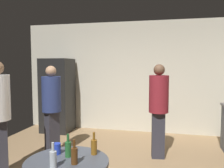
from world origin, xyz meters
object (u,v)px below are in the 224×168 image
at_px(beer_bottle_green, 68,149).
at_px(plastic_cup_blue, 57,149).
at_px(refrigerator, 58,95).
at_px(beer_bottle_amber, 94,146).
at_px(person_in_navy_shirt, 52,103).
at_px(beer_bottle_clear, 53,159).
at_px(person_in_maroon_shirt, 159,104).
at_px(beer_bottle_brown, 74,155).

height_order(beer_bottle_green, plastic_cup_blue, beer_bottle_green).
xyz_separation_m(refrigerator, beer_bottle_amber, (1.90, -3.05, -0.08)).
bearing_deg(person_in_navy_shirt, beer_bottle_clear, -32.07).
bearing_deg(beer_bottle_clear, plastic_cup_blue, 110.93).
bearing_deg(beer_bottle_green, refrigerator, 117.79).
relative_size(beer_bottle_amber, beer_bottle_clear, 1.00).
distance_m(beer_bottle_green, plastic_cup_blue, 0.15).
xyz_separation_m(plastic_cup_blue, person_in_navy_shirt, (-0.93, 1.68, 0.16)).
xyz_separation_m(beer_bottle_amber, beer_bottle_clear, (-0.26, -0.38, 0.00)).
xyz_separation_m(beer_bottle_green, plastic_cup_blue, (-0.14, 0.04, -0.03)).
relative_size(beer_bottle_green, person_in_maroon_shirt, 0.14).
relative_size(refrigerator, beer_bottle_amber, 7.83).
bearing_deg(beer_bottle_amber, beer_bottle_clear, -124.07).
xyz_separation_m(person_in_navy_shirt, person_in_maroon_shirt, (1.89, 0.29, 0.02)).
xyz_separation_m(refrigerator, beer_bottle_green, (1.67, -3.17, -0.08)).
height_order(beer_bottle_amber, person_in_maroon_shirt, person_in_maroon_shirt).
bearing_deg(beer_bottle_green, person_in_maroon_shirt, 67.81).
xyz_separation_m(plastic_cup_blue, person_in_maroon_shirt, (0.96, 1.97, 0.18)).
xyz_separation_m(beer_bottle_clear, person_in_maroon_shirt, (0.85, 2.27, 0.15)).
bearing_deg(beer_bottle_amber, person_in_navy_shirt, 129.14).
relative_size(beer_bottle_green, plastic_cup_blue, 2.09).
bearing_deg(person_in_maroon_shirt, plastic_cup_blue, -33.09).
bearing_deg(beer_bottle_green, person_in_navy_shirt, 121.99).
height_order(refrigerator, person_in_navy_shirt, refrigerator).
bearing_deg(beer_bottle_brown, refrigerator, 118.44).
bearing_deg(beer_bottle_clear, person_in_navy_shirt, 117.86).
bearing_deg(plastic_cup_blue, beer_bottle_clear, -69.07).
bearing_deg(beer_bottle_amber, refrigerator, 121.90).
xyz_separation_m(refrigerator, person_in_maroon_shirt, (2.49, -1.16, 0.07)).
bearing_deg(person_in_navy_shirt, refrigerator, 142.41).
bearing_deg(person_in_navy_shirt, beer_bottle_green, -27.94).
distance_m(beer_bottle_brown, person_in_maroon_shirt, 2.27).
height_order(refrigerator, beer_bottle_amber, refrigerator).
bearing_deg(beer_bottle_clear, beer_bottle_amber, 55.93).
xyz_separation_m(beer_bottle_green, person_in_maroon_shirt, (0.82, 2.01, 0.15)).
bearing_deg(beer_bottle_green, beer_bottle_brown, -49.12).
relative_size(beer_bottle_green, beer_bottle_clear, 1.00).
distance_m(refrigerator, person_in_maroon_shirt, 2.75).
distance_m(beer_bottle_brown, beer_bottle_green, 0.19).
distance_m(beer_bottle_amber, plastic_cup_blue, 0.38).
height_order(refrigerator, beer_bottle_brown, refrigerator).
height_order(beer_bottle_brown, plastic_cup_blue, beer_bottle_brown).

